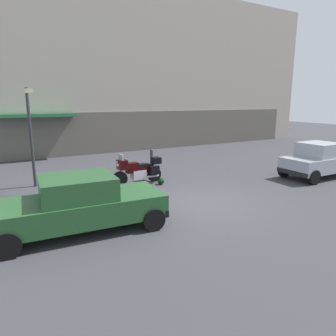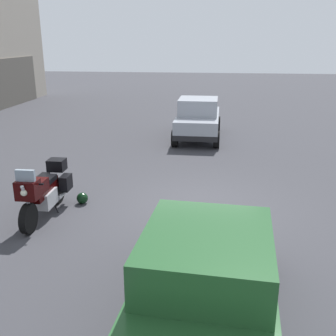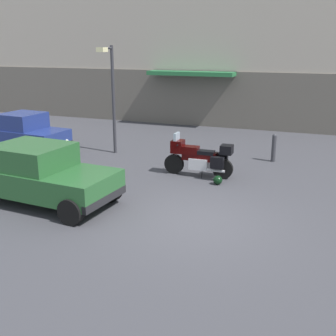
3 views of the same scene
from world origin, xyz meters
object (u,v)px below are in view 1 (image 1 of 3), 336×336
helmet (161,181)px  bollard_curbside (152,158)px  car_hatchback_near (320,160)px  motorcycle (138,170)px  streetlamp_curbside (30,127)px  car_sedan_far (80,204)px

helmet → bollard_curbside: bollard_curbside is taller
bollard_curbside → car_hatchback_near: bearing=-44.2°
helmet → car_hatchback_near: size_ratio=0.07×
motorcycle → streetlamp_curbside: size_ratio=0.56×
car_sedan_far → streetlamp_curbside: streetlamp_curbside is taller
motorcycle → streetlamp_curbside: 4.67m
helmet → streetlamp_curbside: size_ratio=0.07×
car_hatchback_near → streetlamp_curbside: (-11.86, 4.68, 1.71)m
car_hatchback_near → streetlamp_curbside: size_ratio=0.96×
streetlamp_curbside → bollard_curbside: streetlamp_curbside is taller
motorcycle → car_hatchback_near: size_ratio=0.58×
car_hatchback_near → car_sedan_far: bearing=-176.1°
car_hatchback_near → streetlamp_curbside: streetlamp_curbside is taller
helmet → car_sedan_far: bearing=-143.2°
car_hatchback_near → bollard_curbside: 8.27m
car_hatchback_near → bollard_curbside: size_ratio=3.83×
streetlamp_curbside → motorcycle: bearing=-21.8°
helmet → streetlamp_curbside: streetlamp_curbside is taller
bollard_curbside → streetlamp_curbside: bearing=-169.6°
car_sedan_far → streetlamp_curbside: 5.63m
car_hatchback_near → car_sedan_far: 11.33m
motorcycle → streetlamp_curbside: bearing=-22.4°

